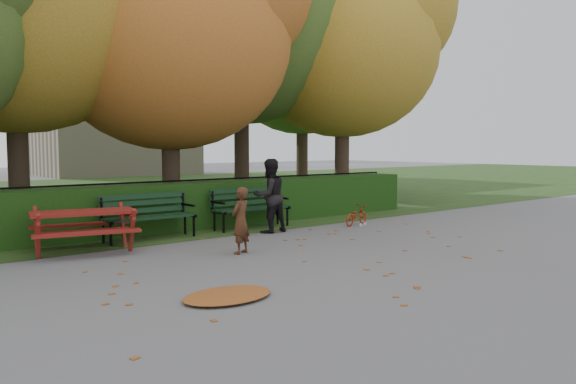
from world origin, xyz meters
TOP-DOWN VIEW (x-y plane):
  - ground at (0.00, 0.00)m, footprint 90.00×90.00m
  - grass_strip at (0.00, 14.00)m, footprint 90.00×90.00m
  - building_right at (8.00, 28.00)m, footprint 9.00×6.00m
  - hedge at (0.00, 4.50)m, footprint 13.00×0.90m
  - iron_fence at (0.00, 5.30)m, footprint 14.00×0.04m
  - tree_c at (0.83, 5.96)m, footprint 6.30×6.00m
  - tree_d at (3.88, 7.23)m, footprint 7.14×6.80m
  - tree_e at (6.52, 5.77)m, footprint 6.09×5.80m
  - tree_g at (8.33, 9.76)m, footprint 6.30×6.00m
  - bench_left at (-1.30, 3.70)m, footprint 1.80×0.57m
  - bench_right at (1.10, 3.70)m, footprint 1.80×0.57m
  - picnic_table at (-2.73, 3.12)m, footprint 1.92×1.67m
  - leaf_pile at (-2.42, -0.85)m, footprint 1.17×0.84m
  - leaf_scatter at (0.00, 0.30)m, footprint 9.00×5.70m
  - child at (-0.73, 1.35)m, footprint 0.48×0.41m
  - adult at (1.05, 2.90)m, footprint 0.75×0.59m
  - bicycle at (3.24, 2.51)m, footprint 0.92×0.49m

SIDE VIEW (x-z plane):
  - ground at x=0.00m, z-range 0.00..0.00m
  - grass_strip at x=0.00m, z-range 0.01..0.01m
  - leaf_scatter at x=0.00m, z-range 0.00..0.01m
  - leaf_pile at x=-2.42m, z-range 0.00..0.08m
  - bicycle at x=3.24m, z-range 0.00..0.46m
  - hedge at x=0.00m, z-range 0.00..1.00m
  - bench_left at x=-1.30m, z-range 0.08..0.96m
  - bench_right at x=1.10m, z-range 0.08..0.96m
  - iron_fence at x=0.00m, z-range 0.03..1.05m
  - picnic_table at x=-2.73m, z-range 0.15..0.96m
  - child at x=-0.73m, z-range 0.00..1.13m
  - adult at x=1.05m, z-range 0.00..1.54m
  - tree_c at x=0.83m, z-range 0.82..8.82m
  - tree_e at x=6.52m, z-range 1.01..9.16m
  - tree_g at x=8.33m, z-range 1.10..9.65m
  - tree_d at x=3.88m, z-range 1.19..10.77m
  - building_right at x=8.00m, z-range 0.00..12.00m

